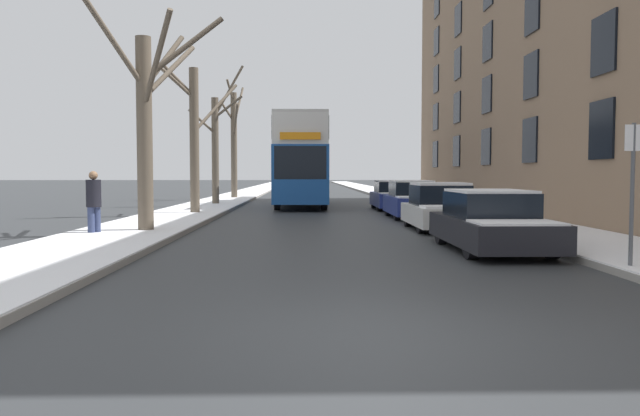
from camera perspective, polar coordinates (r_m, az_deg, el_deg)
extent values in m
plane|color=#303335|center=(6.78, 6.66, -11.51)|extent=(320.00, 320.00, 0.00)
cube|color=gray|center=(59.72, -6.05, 1.56)|extent=(3.06, 130.00, 0.13)
cube|color=white|center=(59.72, -6.05, 1.64)|extent=(3.03, 130.00, 0.03)
cube|color=gray|center=(59.90, 5.11, 1.57)|extent=(3.06, 130.00, 0.13)
cube|color=white|center=(59.90, 5.11, 1.65)|extent=(3.03, 130.00, 0.03)
cube|color=#8C7056|center=(29.06, 25.55, 14.02)|extent=(9.00, 37.71, 14.68)
cube|color=black|center=(19.10, 24.35, 6.55)|extent=(0.08, 1.40, 1.64)
cube|color=black|center=(24.20, 18.64, 5.89)|extent=(0.08, 1.40, 1.64)
cube|color=black|center=(29.46, 14.95, 5.43)|extent=(0.08, 1.40, 1.64)
cube|color=black|center=(34.80, 12.38, 5.10)|extent=(0.08, 1.40, 1.64)
cube|color=black|center=(40.19, 10.51, 4.85)|extent=(0.08, 1.40, 1.64)
cube|color=black|center=(19.40, 24.51, 13.48)|extent=(0.08, 1.40, 1.64)
cube|color=black|center=(24.43, 18.74, 11.40)|extent=(0.08, 1.40, 1.64)
cube|color=black|center=(29.65, 15.01, 9.97)|extent=(0.08, 1.40, 1.64)
cube|color=black|center=(34.96, 12.43, 8.95)|extent=(0.08, 1.40, 1.64)
cube|color=black|center=(40.33, 10.54, 8.19)|extent=(0.08, 1.40, 1.64)
cube|color=black|center=(24.89, 18.84, 16.75)|extent=(0.08, 1.40, 1.64)
cube|color=black|center=(30.02, 15.08, 14.42)|extent=(0.08, 1.40, 1.64)
cube|color=black|center=(35.28, 12.48, 12.75)|extent=(0.08, 1.40, 1.64)
cube|color=black|center=(40.61, 10.57, 11.49)|extent=(0.08, 1.40, 1.64)
cube|color=black|center=(35.75, 12.52, 16.46)|extent=(0.08, 1.40, 1.64)
cube|color=black|center=(41.02, 10.61, 14.74)|extent=(0.08, 1.40, 1.64)
cube|color=black|center=(41.55, 10.64, 17.91)|extent=(0.08, 1.40, 1.64)
cylinder|color=brown|center=(17.98, -15.74, 6.29)|extent=(0.43, 0.43, 5.47)
cylinder|color=brown|center=(19.18, -13.58, 12.08)|extent=(1.12, 2.39, 1.91)
cylinder|color=brown|center=(18.86, -14.11, 12.84)|extent=(0.95, 1.65, 1.80)
cylinder|color=brown|center=(17.34, -14.72, 12.88)|extent=(1.27, 1.71, 2.38)
cylinder|color=brown|center=(18.31, -12.38, 14.07)|extent=(2.22, 0.68, 1.89)
cylinder|color=brown|center=(17.55, -18.85, 14.91)|extent=(1.49, 2.17, 2.61)
cylinder|color=brown|center=(25.73, -11.41, 5.91)|extent=(0.37, 0.37, 5.95)
cylinder|color=brown|center=(25.79, -12.79, 11.26)|extent=(1.22, 0.71, 1.24)
cylinder|color=brown|center=(26.72, -9.50, 9.04)|extent=(1.62, 2.16, 2.23)
cylinder|color=brown|center=(25.57, -13.06, 11.21)|extent=(1.38, 1.17, 1.28)
cylinder|color=brown|center=(33.07, -9.56, 5.05)|extent=(0.36, 0.36, 5.66)
cylinder|color=brown|center=(33.05, -8.37, 9.14)|extent=(1.52, 0.32, 1.18)
cylinder|color=brown|center=(33.33, -8.33, 10.54)|extent=(1.57, 0.32, 2.68)
cylinder|color=brown|center=(32.79, -10.72, 7.76)|extent=(1.31, 1.09, 1.22)
cylinder|color=brown|center=(41.41, -7.87, 5.60)|extent=(0.40, 0.40, 7.00)
cylinder|color=brown|center=(41.30, -8.50, 8.75)|extent=(0.97, 0.83, 1.38)
cylinder|color=brown|center=(42.62, -7.47, 9.22)|extent=(0.56, 2.21, 2.78)
cylinder|color=brown|center=(41.38, -8.19, 10.50)|extent=(0.51, 0.88, 1.50)
cylinder|color=brown|center=(40.25, -7.71, 8.00)|extent=(0.68, 2.59, 1.91)
cube|color=#194C99|center=(32.62, -1.74, 3.09)|extent=(2.56, 10.43, 2.67)
cube|color=silver|center=(32.69, -1.74, 6.68)|extent=(2.50, 10.22, 1.42)
cube|color=silver|center=(32.74, -1.75, 8.02)|extent=(2.50, 10.22, 0.12)
cube|color=black|center=(32.63, -1.74, 4.01)|extent=(2.59, 9.18, 1.39)
cube|color=black|center=(32.69, -1.74, 6.81)|extent=(2.59, 9.18, 1.08)
cube|color=black|center=(27.43, -1.81, 4.17)|extent=(2.30, 0.06, 1.46)
cube|color=orange|center=(27.47, -1.82, 6.61)|extent=(1.79, 0.05, 0.32)
cylinder|color=black|center=(29.55, -3.92, 0.85)|extent=(0.30, 1.06, 1.06)
cylinder|color=black|center=(29.53, 0.37, 0.86)|extent=(0.30, 1.06, 1.06)
cylinder|color=black|center=(35.59, -3.49, 1.25)|extent=(0.30, 1.06, 1.06)
cylinder|color=black|center=(35.57, 0.08, 1.25)|extent=(0.30, 1.06, 1.06)
cube|color=black|center=(14.35, 15.38, -2.00)|extent=(1.85, 4.56, 0.57)
cube|color=black|center=(14.49, 15.20, 0.29)|extent=(1.59, 2.28, 0.56)
cube|color=white|center=(14.48, 15.22, 1.51)|extent=(1.56, 2.17, 0.06)
cube|color=white|center=(12.79, 17.49, -1.27)|extent=(1.67, 1.19, 0.05)
cylinder|color=black|center=(12.83, 13.63, -3.12)|extent=(0.20, 0.66, 0.66)
cylinder|color=black|center=(13.35, 20.43, -2.99)|extent=(0.20, 0.66, 0.66)
cylinder|color=black|center=(15.48, 11.01, -2.03)|extent=(0.20, 0.66, 0.66)
cylinder|color=black|center=(15.91, 16.77, -1.96)|extent=(0.20, 0.66, 0.66)
cube|color=silver|center=(19.37, 10.96, -0.62)|extent=(1.83, 3.96, 0.58)
cube|color=black|center=(19.49, 10.88, 1.16)|extent=(1.57, 1.98, 0.62)
cube|color=white|center=(19.48, 10.89, 2.19)|extent=(1.53, 1.88, 0.08)
cube|color=white|center=(17.98, 11.92, 0.11)|extent=(1.64, 1.03, 0.06)
cylinder|color=black|center=(18.06, 9.27, -1.27)|extent=(0.20, 0.67, 0.67)
cylinder|color=black|center=(18.42, 14.18, -1.24)|extent=(0.20, 0.67, 0.67)
cylinder|color=black|center=(20.39, 8.04, -0.76)|extent=(0.20, 0.67, 0.67)
cylinder|color=black|center=(20.71, 12.43, -0.74)|extent=(0.20, 0.67, 0.67)
cube|color=navy|center=(24.39, 8.40, 0.28)|extent=(1.74, 4.21, 0.67)
cube|color=black|center=(24.53, 8.34, 1.72)|extent=(1.49, 2.10, 0.55)
cube|color=white|center=(24.52, 8.35, 2.44)|extent=(1.46, 2.00, 0.07)
cube|color=white|center=(22.90, 9.04, 1.00)|extent=(1.56, 1.10, 0.05)
cylinder|color=black|center=(23.03, 7.06, -0.31)|extent=(0.20, 0.66, 0.66)
cylinder|color=black|center=(23.30, 10.76, -0.30)|extent=(0.20, 0.66, 0.66)
cylinder|color=black|center=(25.53, 6.23, 0.03)|extent=(0.20, 0.66, 0.66)
cylinder|color=black|center=(25.77, 9.58, 0.03)|extent=(0.20, 0.66, 0.66)
cube|color=navy|center=(29.88, 6.59, 0.79)|extent=(1.69, 4.30, 0.64)
cube|color=black|center=(30.03, 6.55, 1.91)|extent=(1.45, 2.15, 0.53)
cube|color=white|center=(30.02, 6.56, 2.46)|extent=(1.42, 2.04, 0.06)
cube|color=white|center=(28.35, 7.02, 1.34)|extent=(1.52, 1.12, 0.04)
cylinder|color=black|center=(28.51, 5.48, 0.33)|extent=(0.20, 0.63, 0.63)
cylinder|color=black|center=(28.72, 8.40, 0.33)|extent=(0.20, 0.63, 0.63)
cylinder|color=black|center=(31.07, 4.92, 0.57)|extent=(0.20, 0.63, 0.63)
cylinder|color=black|center=(31.27, 7.60, 0.57)|extent=(0.20, 0.63, 0.63)
cylinder|color=navy|center=(17.54, -20.19, -1.28)|extent=(0.18, 0.18, 0.83)
cylinder|color=navy|center=(17.64, -19.71, -1.25)|extent=(0.18, 0.18, 0.83)
cylinder|color=black|center=(17.55, -19.99, 1.27)|extent=(0.39, 0.39, 0.72)
sphere|color=#8C6647|center=(17.54, -20.02, 2.82)|extent=(0.23, 0.23, 0.23)
cylinder|color=#4C4F54|center=(11.73, 26.63, 0.71)|extent=(0.07, 0.07, 2.56)
cube|color=silver|center=(11.72, 26.80, 5.75)|extent=(0.32, 0.02, 0.44)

